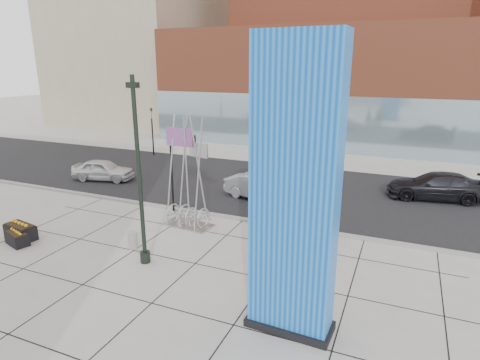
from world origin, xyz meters
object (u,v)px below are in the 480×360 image
at_px(blue_pylon, 294,199).
at_px(car_silver_mid, 262,187).
at_px(lamp_post, 140,191).
at_px(overhead_street_sign, 183,144).
at_px(public_art_sculpture, 188,198).
at_px(concrete_bollard, 133,240).
at_px(car_white_west, 103,170).

xyz_separation_m(blue_pylon, car_silver_mid, (-4.84, 10.89, -3.39)).
bearing_deg(lamp_post, overhead_street_sign, 103.69).
xyz_separation_m(public_art_sculpture, car_silver_mid, (1.99, 5.12, -0.70)).
bearing_deg(overhead_street_sign, public_art_sculpture, -33.69).
height_order(public_art_sculpture, overhead_street_sign, public_art_sculpture).
xyz_separation_m(concrete_bollard, car_silver_mid, (2.90, 8.31, 0.36)).
distance_m(overhead_street_sign, car_white_west, 9.53).
relative_size(blue_pylon, car_white_west, 2.06).
bearing_deg(concrete_bollard, blue_pylon, -18.44).
height_order(blue_pylon, concrete_bollard, blue_pylon).
distance_m(public_art_sculpture, car_white_west, 10.58).
distance_m(public_art_sculpture, concrete_bollard, 3.48).
bearing_deg(car_silver_mid, car_white_west, 104.92).
bearing_deg(public_art_sculpture, lamp_post, -79.33).
xyz_separation_m(overhead_street_sign, car_white_west, (-8.40, 3.31, -3.06)).
distance_m(lamp_post, car_white_west, 13.30).
height_order(blue_pylon, car_silver_mid, blue_pylon).
bearing_deg(concrete_bollard, car_white_west, 136.98).
height_order(lamp_post, public_art_sculpture, lamp_post).
height_order(lamp_post, car_silver_mid, lamp_post).
bearing_deg(overhead_street_sign, car_white_west, 179.63).
relative_size(lamp_post, car_white_west, 1.77).
relative_size(lamp_post, concrete_bollard, 9.52).
height_order(blue_pylon, car_white_west, blue_pylon).
bearing_deg(car_silver_mid, lamp_post, -177.36).
distance_m(overhead_street_sign, car_silver_mid, 5.63).
height_order(public_art_sculpture, car_white_west, public_art_sculpture).
bearing_deg(concrete_bollard, car_silver_mid, 70.78).
distance_m(public_art_sculpture, overhead_street_sign, 2.93).
relative_size(blue_pylon, overhead_street_sign, 1.95).
height_order(blue_pylon, lamp_post, blue_pylon).
bearing_deg(public_art_sculpture, overhead_street_sign, 131.49).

